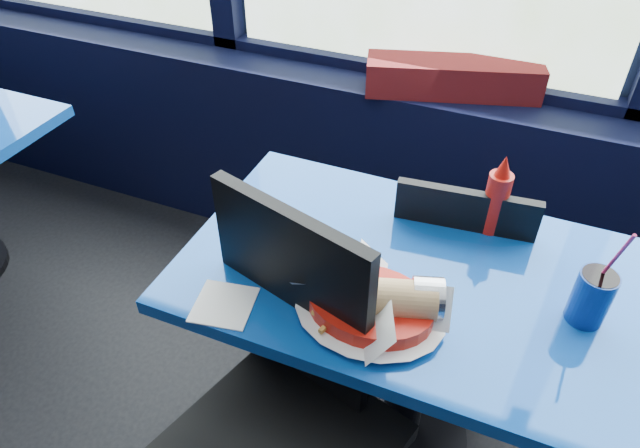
# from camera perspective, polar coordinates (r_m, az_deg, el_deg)

# --- Properties ---
(window_sill) EXTENTS (5.00, 0.26, 0.80)m
(window_sill) POSITION_cam_1_polar(r_m,az_deg,el_deg) (2.36, 7.73, 4.81)
(window_sill) COLOR black
(window_sill) RESTS_ON ground
(near_table) EXTENTS (1.20, 0.70, 0.75)m
(near_table) POSITION_cam_1_polar(r_m,az_deg,el_deg) (1.56, 9.63, -9.67)
(near_table) COLOR black
(near_table) RESTS_ON ground
(chair_near_front) EXTENTS (0.57, 0.57, 1.01)m
(chair_near_front) POSITION_cam_1_polar(r_m,az_deg,el_deg) (1.40, -3.34, -16.09)
(chair_near_front) COLOR black
(chair_near_front) RESTS_ON ground
(chair_near_back) EXTENTS (0.43, 0.43, 0.87)m
(chair_near_back) POSITION_cam_1_polar(r_m,az_deg,el_deg) (1.83, 13.87, -4.32)
(chair_near_back) COLOR black
(chair_near_back) RESTS_ON ground
(planter_box) EXTENTS (0.62, 0.32, 0.12)m
(planter_box) POSITION_cam_1_polar(r_m,az_deg,el_deg) (2.10, 13.16, 14.08)
(planter_box) COLOR maroon
(planter_box) RESTS_ON window_sill
(food_basket) EXTENTS (0.33, 0.32, 0.11)m
(food_basket) POSITION_cam_1_polar(r_m,az_deg,el_deg) (1.29, 5.34, -7.99)
(food_basket) COLOR #B7150C
(food_basket) RESTS_ON near_table
(ketchup_bottle) EXTENTS (0.06, 0.06, 0.23)m
(ketchup_bottle) POSITION_cam_1_polar(r_m,az_deg,el_deg) (1.54, 17.22, 2.46)
(ketchup_bottle) COLOR #B7150C
(ketchup_bottle) RESTS_ON near_table
(soda_cup) EXTENTS (0.08, 0.08, 0.28)m
(soda_cup) POSITION_cam_1_polar(r_m,az_deg,el_deg) (1.39, 25.54, -6.54)
(soda_cup) COLOR navy
(soda_cup) RESTS_ON near_table
(napkin) EXTENTS (0.16, 0.16, 0.00)m
(napkin) POSITION_cam_1_polar(r_m,az_deg,el_deg) (1.35, -9.58, -7.95)
(napkin) COLOR white
(napkin) RESTS_ON near_table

